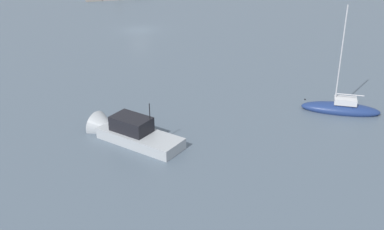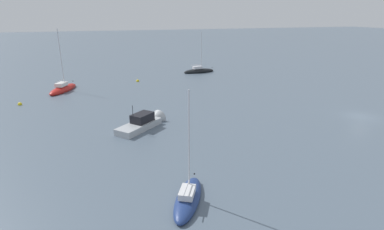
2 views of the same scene
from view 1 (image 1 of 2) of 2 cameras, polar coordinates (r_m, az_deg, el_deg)
ground_plane at (r=65.81m, az=-6.18°, el=9.85°), size 500.00×500.00×0.00m
sailboat_navy_far at (r=42.72m, az=17.04°, el=0.76°), size 6.53×4.74×9.31m
motorboat_grey_near at (r=36.73m, az=-7.62°, el=-2.13°), size 6.83×7.37×4.33m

